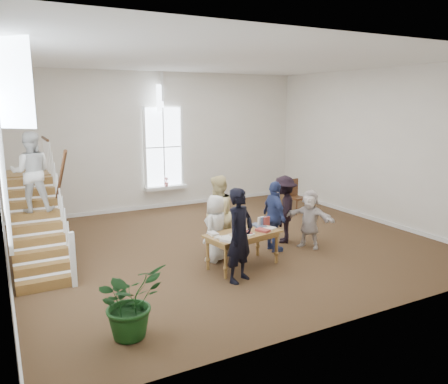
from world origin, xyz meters
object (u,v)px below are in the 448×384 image
woman_cluster_b (284,209)px  police_officer (240,235)px  person_yellow (218,214)px  woman_cluster_c (309,219)px  floor_plant (130,301)px  library_table (243,236)px  elderly_woman (216,228)px  side_chair (295,194)px  woman_cluster_a (274,216)px

woman_cluster_b → police_officer: bearing=-14.0°
police_officer → person_yellow: size_ratio=1.03×
woman_cluster_c → floor_plant: bearing=-99.6°
library_table → floor_plant: 3.44m
elderly_woman → side_chair: bearing=-179.4°
woman_cluster_a → woman_cluster_b: woman_cluster_b is taller
elderly_woman → person_yellow: size_ratio=0.82×
person_yellow → side_chair: size_ratio=1.69×
person_yellow → floor_plant: 4.07m
elderly_woman → woman_cluster_c: size_ratio=1.05×
library_table → woman_cluster_b: woman_cluster_b is taller
police_officer → floor_plant: police_officer is taller
woman_cluster_b → side_chair: (2.07, 2.29, -0.24)m
person_yellow → side_chair: bearing=167.4°
person_yellow → library_table: bearing=50.9°
woman_cluster_a → woman_cluster_c: 0.93m
police_officer → person_yellow: bearing=51.7°
elderly_woman → woman_cluster_a: 1.54m
woman_cluster_b → floor_plant: size_ratio=1.51×
library_table → side_chair: 5.07m
side_chair → floor_plant: bearing=-152.5°
woman_cluster_a → person_yellow: bearing=72.9°
police_officer → woman_cluster_b: 2.78m
elderly_woman → person_yellow: bearing=-153.0°
police_officer → woman_cluster_b: size_ratio=1.11×
woman_cluster_a → woman_cluster_b: size_ratio=0.99×
floor_plant → elderly_woman: bearing=41.3°
person_yellow → woman_cluster_b: (1.84, -0.10, -0.07)m
woman_cluster_b → woman_cluster_c: (0.30, -0.65, -0.14)m
library_table → elderly_woman: size_ratio=1.16×
woman_cluster_b → library_table: bearing=-20.9°
elderly_woman → floor_plant: bearing=9.3°
floor_plant → library_table: bearing=29.7°
woman_cluster_c → woman_cluster_a: bearing=-134.3°
woman_cluster_a → side_chair: (2.67, 2.74, -0.23)m
person_yellow → floor_plant: person_yellow is taller
library_table → person_yellow: bearing=82.7°
person_yellow → floor_plant: size_ratio=1.63×
woman_cluster_a → floor_plant: bearing=125.5°
elderly_woman → side_chair: elderly_woman is taller
woman_cluster_c → woman_cluster_b: bearing=173.0°
elderly_woman → police_officer: bearing=53.4°
elderly_woman → woman_cluster_a: size_ratio=0.89×
side_chair → elderly_woman: bearing=-156.1°
library_table → elderly_woman: elderly_woman is taller
elderly_woman → woman_cluster_c: elderly_woman is taller
library_table → woman_cluster_c: woman_cluster_c is taller
elderly_woman → person_yellow: (0.30, 0.50, 0.17)m
person_yellow → woman_cluster_a: bearing=114.0°
person_yellow → woman_cluster_c: bearing=118.7°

